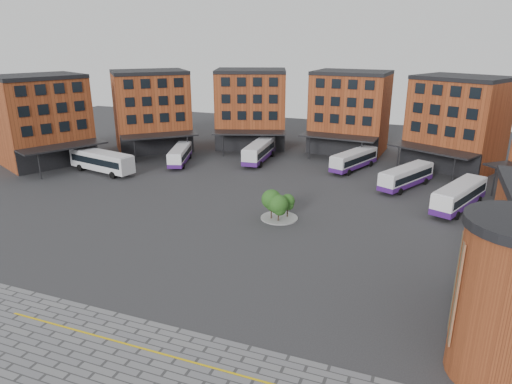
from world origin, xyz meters
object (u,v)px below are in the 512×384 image
(tree_island, at_px, (277,204))
(bus_c, at_px, (259,151))
(bus_a, at_px, (102,160))
(bus_b, at_px, (180,155))
(bus_d, at_px, (354,160))
(bus_e, at_px, (406,177))
(bus_f, at_px, (459,196))

(tree_island, bearing_deg, bus_c, 115.29)
(bus_a, bearing_deg, tree_island, -93.70)
(bus_b, bearing_deg, bus_c, 8.10)
(tree_island, xyz_separation_m, bus_d, (4.65, 24.75, -0.38))
(tree_island, height_order, bus_c, tree_island)
(bus_e, relative_size, bus_f, 0.93)
(bus_b, relative_size, bus_d, 0.94)
(bus_e, xyz_separation_m, bus_f, (6.70, -6.45, 0.11))
(bus_f, bearing_deg, bus_c, -179.52)
(bus_e, bearing_deg, bus_c, -167.54)
(bus_b, bearing_deg, bus_f, -27.63)
(bus_c, height_order, bus_d, bus_c)
(bus_a, bearing_deg, bus_f, -75.34)
(bus_a, distance_m, bus_f, 51.86)
(bus_b, bearing_deg, bus_e, -19.09)
(bus_a, xyz_separation_m, bus_d, (36.60, 16.05, -0.37))
(bus_c, height_order, bus_e, bus_c)
(tree_island, relative_size, bus_e, 0.41)
(bus_a, relative_size, bus_c, 1.04)
(bus_d, bearing_deg, tree_island, -79.77)
(bus_b, distance_m, bus_e, 36.40)
(tree_island, relative_size, bus_b, 0.43)
(bus_e, height_order, bus_f, bus_f)
(tree_island, height_order, bus_d, tree_island)
(bus_c, bearing_deg, bus_f, -26.27)
(bus_b, bearing_deg, tree_island, -56.80)
(bus_c, bearing_deg, bus_d, -1.86)
(bus_a, xyz_separation_m, bus_b, (8.68, 9.18, -0.47))
(bus_f, bearing_deg, bus_e, 158.40)
(bus_a, xyz_separation_m, bus_e, (45.08, 9.28, -0.37))
(tree_island, relative_size, bus_d, 0.40)
(bus_a, bearing_deg, bus_c, -41.78)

